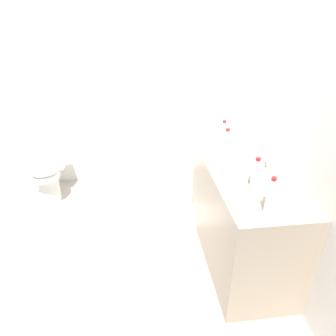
{
  "coord_description": "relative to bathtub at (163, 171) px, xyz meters",
  "views": [
    {
      "loc": [
        0.32,
        -2.37,
        2.02
      ],
      "look_at": [
        0.63,
        0.18,
        0.66
      ],
      "focal_mm": 31.89,
      "sensor_mm": 36.0,
      "label": 1
    }
  ],
  "objects": [
    {
      "name": "ground_plane",
      "position": [
        -0.64,
        -0.86,
        -0.26
      ],
      "size": [
        3.99,
        3.99,
        0.0
      ],
      "primitive_type": "plane",
      "color": "#9E9389"
    },
    {
      "name": "wall_back_tiled",
      "position": [
        -0.64,
        0.41,
        0.92
      ],
      "size": [
        3.39,
        0.1,
        2.37
      ],
      "primitive_type": "cube",
      "color": "white",
      "rests_on": "ground_plane"
    },
    {
      "name": "wall_right_mirror",
      "position": [
        0.9,
        -0.86,
        0.92
      ],
      "size": [
        0.1,
        2.85,
        2.37
      ],
      "primitive_type": "cube",
      "color": "white",
      "rests_on": "ground_plane"
    },
    {
      "name": "bathtub",
      "position": [
        0.0,
        0.0,
        0.0
      ],
      "size": [
        1.66,
        0.72,
        1.21
      ],
      "color": "silver",
      "rests_on": "ground_plane"
    },
    {
      "name": "toilet",
      "position": [
        -1.36,
        -0.05,
        0.07
      ],
      "size": [
        0.36,
        0.48,
        0.65
      ],
      "rotation": [
        0.0,
        0.0,
        -1.55
      ],
      "color": "white",
      "rests_on": "ground_plane"
    },
    {
      "name": "vanity_counter",
      "position": [
        0.56,
        -1.24,
        0.17
      ],
      "size": [
        0.59,
        1.32,
        0.87
      ],
      "primitive_type": "cube",
      "color": "tan",
      "rests_on": "ground_plane"
    },
    {
      "name": "sink_basin",
      "position": [
        0.52,
        -1.18,
        0.63
      ],
      "size": [
        0.36,
        0.36,
        0.04
      ],
      "primitive_type": "cylinder",
      "color": "white",
      "rests_on": "vanity_counter"
    },
    {
      "name": "sink_faucet",
      "position": [
        0.73,
        -1.18,
        0.64
      ],
      "size": [
        0.11,
        0.15,
        0.07
      ],
      "color": "#A5A5AA",
      "rests_on": "vanity_counter"
    },
    {
      "name": "water_bottle_0",
      "position": [
        0.54,
        -1.7,
        0.7
      ],
      "size": [
        0.06,
        0.06,
        0.19
      ],
      "color": "silver",
      "rests_on": "vanity_counter"
    },
    {
      "name": "water_bottle_1",
      "position": [
        0.5,
        -1.77,
        0.73
      ],
      "size": [
        0.06,
        0.06,
        0.26
      ],
      "color": "silver",
      "rests_on": "vanity_counter"
    },
    {
      "name": "water_bottle_2",
      "position": [
        0.48,
        -0.89,
        0.73
      ],
      "size": [
        0.07,
        0.07,
        0.25
      ],
      "color": "silver",
      "rests_on": "vanity_counter"
    },
    {
      "name": "water_bottle_3",
      "position": [
        0.52,
        -1.46,
        0.72
      ],
      "size": [
        0.07,
        0.07,
        0.24
      ],
      "color": "silver",
      "rests_on": "vanity_counter"
    },
    {
      "name": "water_bottle_4",
      "position": [
        0.51,
        -0.69,
        0.73
      ],
      "size": [
        0.06,
        0.06,
        0.25
      ],
      "color": "silver",
      "rests_on": "vanity_counter"
    },
    {
      "name": "drinking_glass_0",
      "position": [
        0.5,
        -1.55,
        0.66
      ],
      "size": [
        0.08,
        0.08,
        0.09
      ],
      "primitive_type": "cylinder",
      "color": "white",
      "rests_on": "vanity_counter"
    },
    {
      "name": "drinking_glass_1",
      "position": [
        0.56,
        -0.93,
        0.66
      ],
      "size": [
        0.08,
        0.08,
        0.1
      ],
      "primitive_type": "cylinder",
      "color": "white",
      "rests_on": "vanity_counter"
    },
    {
      "name": "bath_mat",
      "position": [
        0.03,
        -0.59,
        -0.26
      ],
      "size": [
        0.67,
        0.39,
        0.01
      ],
      "primitive_type": "cube",
      "color": "white",
      "rests_on": "ground_plane"
    },
    {
      "name": "toilet_paper_roll",
      "position": [
        -1.55,
        0.0,
        -0.2
      ],
      "size": [
        0.11,
        0.11,
        0.12
      ],
      "primitive_type": "cylinder",
      "color": "white",
      "rests_on": "ground_plane"
    }
  ]
}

